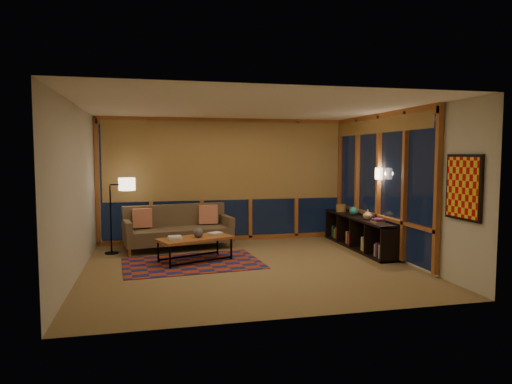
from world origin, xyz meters
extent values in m
cube|color=#99824F|center=(0.00, 0.00, 0.00)|extent=(5.50, 5.00, 0.01)
cube|color=white|center=(0.00, 0.00, 2.70)|extent=(5.50, 5.00, 0.01)
cube|color=beige|center=(0.00, 2.50, 1.35)|extent=(5.50, 0.01, 2.70)
cube|color=beige|center=(0.00, -2.50, 1.35)|extent=(5.50, 0.01, 2.70)
cube|color=beige|center=(-2.75, 0.00, 1.35)|extent=(0.01, 5.00, 2.70)
cube|color=beige|center=(2.75, 0.00, 1.35)|extent=(0.01, 5.00, 2.70)
cube|color=#A53416|center=(-0.93, 0.48, 0.01)|extent=(2.50, 1.78, 0.01)
sphere|color=#2B2B2D|center=(-0.80, 0.59, 0.53)|extent=(0.24, 0.24, 0.18)
cylinder|color=olive|center=(2.47, 1.85, 0.73)|extent=(0.28, 0.28, 0.16)
sphere|color=teal|center=(2.49, 1.25, 0.74)|extent=(0.19, 0.19, 0.18)
imported|color=tan|center=(2.49, 0.62, 0.75)|extent=(0.19, 0.19, 0.19)
camera|label=1|loc=(-1.61, -7.47, 1.92)|focal=32.00mm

